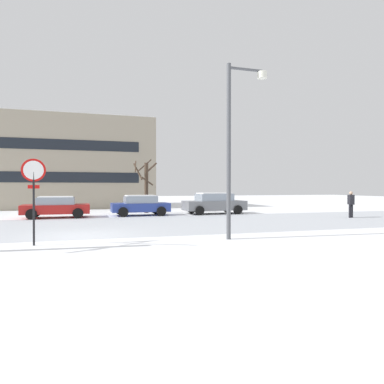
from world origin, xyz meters
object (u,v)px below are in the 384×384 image
object	(u,v)px
stop_sign	(34,185)
pedestrian_crossing	(351,202)
parked_car_red	(56,207)
parked_car_blue	(140,205)
street_lamp	(235,134)
parked_car_gray	(214,203)

from	to	relation	value
stop_sign	pedestrian_crossing	size ratio (longest dim) A/B	1.72
parked_car_red	parked_car_blue	size ratio (longest dim) A/B	1.04
stop_sign	parked_car_red	size ratio (longest dim) A/B	0.71
street_lamp	parked_car_blue	size ratio (longest dim) A/B	1.66
parked_car_red	pedestrian_crossing	size ratio (longest dim) A/B	2.44
pedestrian_crossing	street_lamp	bearing A→B (deg)	-149.95
stop_sign	street_lamp	distance (m)	7.24
street_lamp	parked_car_red	xyz separation A→B (m)	(-7.25, 11.40, -3.20)
stop_sign	parked_car_blue	distance (m)	12.26
street_lamp	pedestrian_crossing	size ratio (longest dim) A/B	3.89
parked_car_blue	parked_car_gray	world-z (taller)	parked_car_gray
stop_sign	pedestrian_crossing	bearing A→B (deg)	17.62
parked_car_blue	parked_car_red	bearing A→B (deg)	-177.28
street_lamp	parked_car_red	world-z (taller)	street_lamp
parked_car_blue	pedestrian_crossing	world-z (taller)	pedestrian_crossing
street_lamp	parked_car_blue	bearing A→B (deg)	99.29
parked_car_blue	stop_sign	bearing A→B (deg)	-114.53
stop_sign	parked_car_blue	world-z (taller)	stop_sign
stop_sign	parked_car_gray	bearing A→B (deg)	46.71
stop_sign	parked_car_blue	bearing A→B (deg)	65.47
stop_sign	street_lamp	xyz separation A→B (m)	(6.97, -0.57, 1.88)
parked_car_gray	stop_sign	bearing A→B (deg)	-133.29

